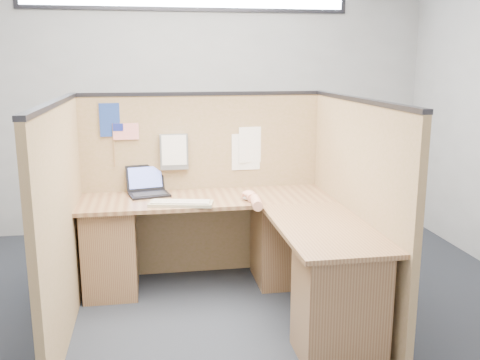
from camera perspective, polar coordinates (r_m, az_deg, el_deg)
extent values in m
plane|color=black|center=(3.82, -2.35, -15.08)|extent=(5.00, 5.00, 0.00)
plane|color=#949698|center=(5.64, -5.43, 8.73)|extent=(5.00, 0.00, 5.00)
plane|color=#949698|center=(1.24, 10.48, -5.04)|extent=(5.00, 0.00, 5.00)
cube|color=olive|center=(4.49, -4.06, -0.60)|extent=(2.05, 0.05, 1.50)
cube|color=#232328|center=(4.38, -4.22, 9.18)|extent=(2.05, 0.06, 0.03)
cube|color=olive|center=(3.65, -18.47, -4.34)|extent=(0.05, 1.80, 1.50)
cube|color=#232328|center=(3.52, -19.34, 7.69)|extent=(0.06, 1.80, 0.03)
cube|color=olive|center=(3.87, 12.21, -3.02)|extent=(0.05, 1.80, 1.50)
cube|color=#232328|center=(3.75, 12.75, 8.34)|extent=(0.06, 1.80, 0.03)
cube|color=brown|center=(4.19, -3.62, -2.07)|extent=(1.95, 0.60, 0.03)
cube|color=brown|center=(3.50, 9.03, -5.14)|extent=(0.60, 1.15, 0.03)
cube|color=brown|center=(4.29, -13.64, -7.16)|extent=(0.40, 0.50, 0.70)
cube|color=brown|center=(4.39, 4.30, -6.34)|extent=(0.40, 0.50, 0.70)
cube|color=brown|center=(3.36, 10.58, -12.72)|extent=(0.50, 0.40, 0.70)
cube|color=black|center=(4.29, -9.66, -1.54)|extent=(0.35, 0.29, 0.02)
cube|color=black|center=(4.41, -9.72, 0.29)|extent=(0.31, 0.13, 0.21)
cube|color=#4D5BA8|center=(4.40, -9.72, 0.26)|extent=(0.27, 0.10, 0.17)
cube|color=gray|center=(3.97, -6.32, -2.53)|extent=(0.49, 0.25, 0.02)
cube|color=silver|center=(3.97, -6.33, -2.31)|extent=(0.44, 0.21, 0.01)
ellipsoid|color=silver|center=(4.10, 0.96, -1.83)|extent=(0.12, 0.08, 0.05)
ellipsoid|color=tan|center=(4.08, 0.97, -1.48)|extent=(0.09, 0.12, 0.05)
cylinder|color=tan|center=(4.04, 1.18, -1.87)|extent=(0.07, 0.05, 0.07)
cylinder|color=tan|center=(3.90, 1.74, -2.39)|extent=(0.10, 0.28, 0.08)
cube|color=navy|center=(4.36, -13.47, 6.26)|extent=(0.20, 0.03, 0.26)
cylinder|color=olive|center=(4.38, -13.32, 3.60)|extent=(0.01, 0.01, 0.35)
cube|color=red|center=(4.35, -12.07, 5.08)|extent=(0.20, 0.00, 0.13)
cube|color=navy|center=(4.35, -12.89, 5.51)|extent=(0.08, 0.00, 0.06)
cube|color=slate|center=(4.37, -7.05, 3.00)|extent=(0.23, 0.05, 0.29)
cube|color=white|center=(4.34, -7.04, 3.18)|extent=(0.20, 0.01, 0.24)
cube|color=white|center=(4.46, 0.63, 3.02)|extent=(0.24, 0.01, 0.30)
cube|color=white|center=(4.46, 1.34, 3.79)|extent=(0.23, 0.03, 0.30)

